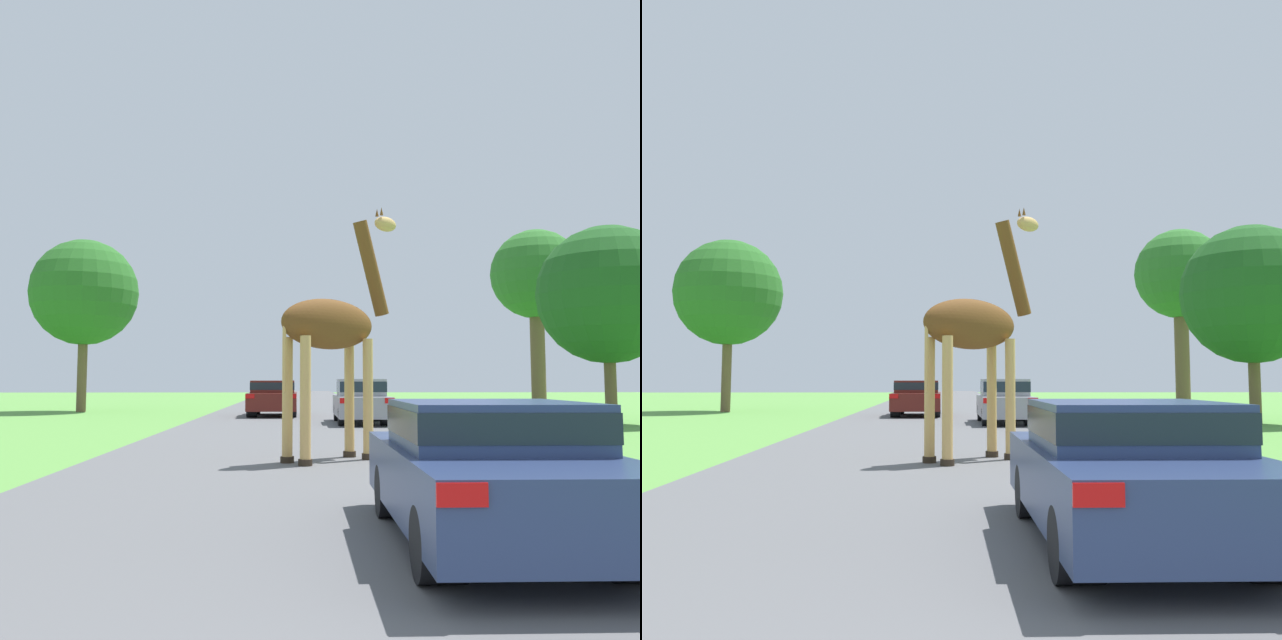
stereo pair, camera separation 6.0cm
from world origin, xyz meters
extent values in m
cube|color=#5B5B5E|center=(0.00, 30.00, 0.00)|extent=(7.95, 120.00, 0.00)
cylinder|color=tan|center=(0.93, 12.63, 1.13)|extent=(0.19, 0.19, 2.27)
cylinder|color=#2D2319|center=(0.93, 12.63, 0.06)|extent=(0.25, 0.25, 0.12)
cylinder|color=tan|center=(1.25, 12.20, 1.13)|extent=(0.19, 0.19, 2.27)
cylinder|color=#2D2319|center=(1.25, 12.20, 0.06)|extent=(0.25, 0.25, 0.12)
cylinder|color=tan|center=(-0.26, 11.75, 1.13)|extent=(0.19, 0.19, 2.27)
cylinder|color=#2D2319|center=(-0.26, 11.75, 0.06)|extent=(0.25, 0.25, 0.12)
cylinder|color=tan|center=(0.06, 11.32, 1.13)|extent=(0.19, 0.19, 2.27)
cylinder|color=#2D2319|center=(0.06, 11.32, 0.06)|extent=(0.25, 0.25, 0.12)
ellipsoid|color=brown|center=(0.50, 11.97, 2.52)|extent=(2.08, 1.78, 0.94)
cylinder|color=brown|center=(1.37, 12.63, 3.69)|extent=(0.85, 0.74, 1.90)
ellipsoid|color=tan|center=(1.70, 12.87, 4.64)|extent=(0.59, 0.53, 0.30)
cylinder|color=tan|center=(-0.31, 11.37, 1.90)|extent=(0.07, 0.07, 1.25)
cone|color=brown|center=(1.52, 12.82, 4.87)|extent=(0.07, 0.07, 0.16)
cone|color=brown|center=(1.60, 12.72, 4.87)|extent=(0.07, 0.07, 0.16)
cube|color=navy|center=(1.71, 5.68, 0.55)|extent=(1.81, 3.99, 0.62)
cube|color=navy|center=(1.71, 5.68, 1.08)|extent=(1.63, 1.80, 0.43)
cube|color=#19232D|center=(1.71, 5.68, 1.10)|extent=(1.65, 1.81, 0.26)
cube|color=red|center=(0.97, 3.67, 0.77)|extent=(0.33, 0.03, 0.15)
cylinder|color=black|center=(0.98, 6.88, 0.28)|extent=(0.36, 0.56, 0.56)
cylinder|color=black|center=(2.43, 6.88, 0.28)|extent=(0.36, 0.56, 0.56)
cylinder|color=black|center=(0.98, 4.48, 0.28)|extent=(0.36, 0.56, 0.56)
cylinder|color=black|center=(2.43, 4.48, 0.28)|extent=(0.36, 0.56, 0.56)
cube|color=#561914|center=(-1.13, 27.70, 0.61)|extent=(1.97, 4.06, 0.70)
cube|color=#561914|center=(-1.13, 27.70, 1.21)|extent=(1.77, 1.83, 0.50)
cube|color=#19232D|center=(-1.13, 27.70, 1.23)|extent=(1.79, 1.85, 0.30)
cube|color=red|center=(-1.93, 25.66, 0.86)|extent=(0.35, 0.03, 0.17)
cube|color=red|center=(-0.32, 25.66, 0.86)|extent=(0.35, 0.03, 0.17)
cylinder|color=black|center=(-1.91, 28.92, 0.31)|extent=(0.39, 0.61, 0.61)
cylinder|color=black|center=(-0.34, 28.92, 0.31)|extent=(0.39, 0.61, 0.61)
cylinder|color=black|center=(-1.91, 26.48, 0.31)|extent=(0.39, 0.61, 0.61)
cylinder|color=black|center=(-0.34, 26.48, 0.31)|extent=(0.39, 0.61, 0.61)
cube|color=gray|center=(2.10, 22.86, 0.59)|extent=(1.73, 4.38, 0.69)
cube|color=gray|center=(2.10, 22.86, 1.22)|extent=(1.56, 1.97, 0.58)
cube|color=#19232D|center=(2.10, 22.86, 1.25)|extent=(1.57, 1.99, 0.35)
cube|color=red|center=(1.39, 20.66, 0.83)|extent=(0.31, 0.03, 0.17)
cube|color=red|center=(2.80, 20.66, 0.83)|extent=(0.31, 0.03, 0.17)
cylinder|color=black|center=(1.40, 24.18, 0.29)|extent=(0.35, 0.58, 0.58)
cylinder|color=black|center=(2.79, 24.18, 0.29)|extent=(0.35, 0.58, 0.58)
cylinder|color=black|center=(1.40, 21.55, 0.29)|extent=(0.35, 0.58, 0.58)
cylinder|color=black|center=(2.79, 21.55, 0.29)|extent=(0.35, 0.58, 0.58)
cylinder|color=brown|center=(10.39, 28.64, 2.78)|extent=(0.62, 0.62, 5.56)
sphere|color=#2D7028|center=(10.39, 28.64, 6.15)|extent=(3.93, 3.93, 3.93)
cylinder|color=brown|center=(-10.19, 31.45, 2.43)|extent=(0.44, 0.44, 4.86)
sphere|color=#286623|center=(-10.19, 31.45, 5.61)|extent=(4.99, 4.99, 4.99)
cylinder|color=brown|center=(10.45, 21.96, 1.84)|extent=(0.38, 0.38, 3.68)
sphere|color=#1E561E|center=(10.45, 21.96, 4.39)|extent=(4.72, 4.72, 4.72)
camera|label=1|loc=(-0.06, -0.59, 1.49)|focal=38.00mm
camera|label=2|loc=(0.00, -0.59, 1.49)|focal=38.00mm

